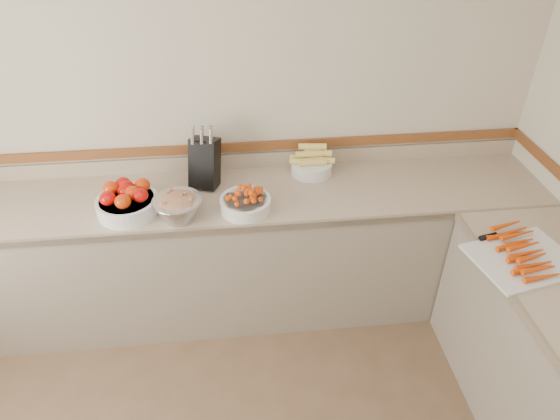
{
  "coord_description": "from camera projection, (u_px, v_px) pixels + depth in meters",
  "views": [
    {
      "loc": [
        0.12,
        -0.81,
        2.55
      ],
      "look_at": [
        0.35,
        1.35,
        1.0
      ],
      "focal_mm": 32.0,
      "sensor_mm": 36.0,
      "label": 1
    }
  ],
  "objects": [
    {
      "name": "corn_bowl",
      "position": [
        312.0,
        164.0,
        3.14
      ],
      "size": [
        0.29,
        0.26,
        0.19
      ],
      "color": "white",
      "rests_on": "counter_back"
    },
    {
      "name": "cherry_tomato_bowl",
      "position": [
        245.0,
        202.0,
        2.81
      ],
      "size": [
        0.29,
        0.29,
        0.16
      ],
      "color": "white",
      "rests_on": "counter_back"
    },
    {
      "name": "tomato_bowl",
      "position": [
        127.0,
        201.0,
        2.78
      ],
      "size": [
        0.34,
        0.34,
        0.17
      ],
      "color": "white",
      "rests_on": "counter_back"
    },
    {
      "name": "back_wall",
      "position": [
        210.0,
        110.0,
        2.99
      ],
      "size": [
        4.0,
        0.0,
        4.0
      ],
      "primitive_type": "plane",
      "rotation": [
        1.57,
        0.0,
        0.0
      ],
      "color": "beige",
      "rests_on": "ground_plane"
    },
    {
      "name": "counter_back",
      "position": [
        221.0,
        253.0,
        3.22
      ],
      "size": [
        4.0,
        0.65,
        1.08
      ],
      "color": "tan",
      "rests_on": "ground_plane"
    },
    {
      "name": "knife_block",
      "position": [
        205.0,
        162.0,
        2.97
      ],
      "size": [
        0.22,
        0.24,
        0.39
      ],
      "color": "black",
      "rests_on": "counter_back"
    },
    {
      "name": "rhubarb_bowl",
      "position": [
        178.0,
        207.0,
        2.73
      ],
      "size": [
        0.27,
        0.27,
        0.16
      ],
      "color": "#B2B2BA",
      "rests_on": "counter_back"
    },
    {
      "name": "cutting_board",
      "position": [
        522.0,
        255.0,
        2.49
      ],
      "size": [
        0.56,
        0.49,
        0.07
      ],
      "color": "white",
      "rests_on": "counter_right"
    }
  ]
}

